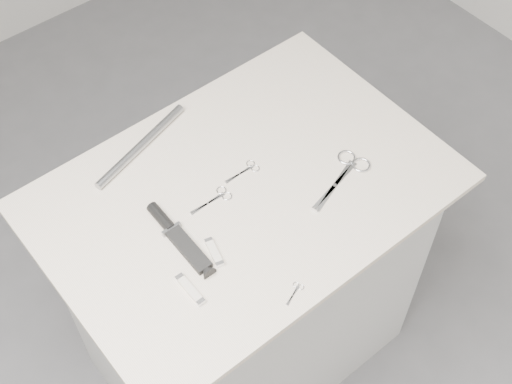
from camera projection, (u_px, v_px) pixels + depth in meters
ground at (247, 348)px, 2.50m from camera, size 4.00×4.00×0.01m
plinth at (246, 283)px, 2.13m from camera, size 0.90×0.60×0.90m
display_board at (244, 191)px, 1.77m from camera, size 1.00×0.70×0.02m
large_shears at (347, 170)px, 1.79m from camera, size 0.21×0.11×0.01m
embroidery_scissors_a at (217, 198)px, 1.74m from camera, size 0.11×0.05×0.00m
embroidery_scissors_b at (246, 170)px, 1.79m from camera, size 0.10×0.04×0.00m
tiny_scissors at (295, 291)px, 1.59m from camera, size 0.06×0.04×0.00m
sheathed_knife at (176, 235)px, 1.67m from camera, size 0.05×0.23×0.03m
pocket_knife_a at (214, 252)px, 1.64m from camera, size 0.04×0.08×0.01m
pocket_knife_b at (190, 289)px, 1.58m from camera, size 0.02×0.09×0.01m
metal_rail at (141, 145)px, 1.83m from camera, size 0.32×0.11×0.02m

